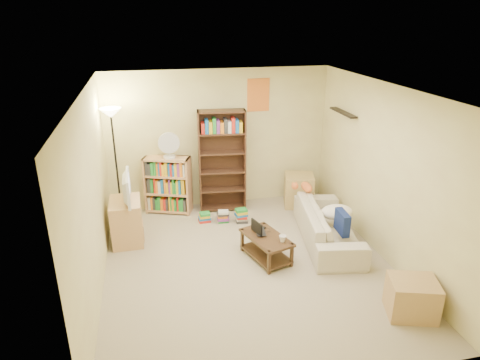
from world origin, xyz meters
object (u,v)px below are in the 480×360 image
(coffee_table, at_px, (266,245))
(mug, at_px, (283,239))
(tv_stand, at_px, (127,221))
(tall_bookshelf, at_px, (222,159))
(short_bookshelf, at_px, (168,185))
(end_cabinet, at_px, (412,298))
(floor_lamp, at_px, (113,133))
(laptop, at_px, (263,231))
(tabby_cat, at_px, (304,187))
(side_table, at_px, (299,190))
(television, at_px, (123,188))
(desk_fan, at_px, (169,145))
(sofa, at_px, (328,225))

(coffee_table, relative_size, mug, 6.55)
(tv_stand, height_order, tall_bookshelf, tall_bookshelf)
(tall_bookshelf, bearing_deg, coffee_table, -74.91)
(short_bookshelf, height_order, end_cabinet, short_bookshelf)
(tv_stand, height_order, floor_lamp, floor_lamp)
(laptop, distance_m, mug, 0.39)
(tabby_cat, relative_size, side_table, 0.74)
(tall_bookshelf, xyz_separation_m, short_bookshelf, (-0.97, 0.11, -0.46))
(television, distance_m, floor_lamp, 0.95)
(tv_stand, distance_m, desk_fan, 1.51)
(desk_fan, xyz_separation_m, floor_lamp, (-0.88, -0.26, 0.33))
(short_bookshelf, bearing_deg, tv_stand, -106.69)
(mug, height_order, tall_bookshelf, tall_bookshelf)
(sofa, relative_size, coffee_table, 2.17)
(coffee_table, xyz_separation_m, mug, (0.18, -0.19, 0.19))
(tabby_cat, height_order, side_table, tabby_cat)
(tabby_cat, xyz_separation_m, tall_bookshelf, (-1.28, 0.76, 0.34))
(laptop, distance_m, desk_fan, 2.30)
(sofa, bearing_deg, mug, 127.90)
(television, bearing_deg, desk_fan, -41.19)
(mug, distance_m, desk_fan, 2.65)
(tabby_cat, distance_m, desk_fan, 2.42)
(tall_bookshelf, xyz_separation_m, floor_lamp, (-1.79, -0.19, 0.62))
(television, bearing_deg, laptop, -113.82)
(mug, bearing_deg, laptop, 119.33)
(tabby_cat, relative_size, floor_lamp, 0.22)
(laptop, height_order, side_table, side_table)
(tabby_cat, xyz_separation_m, floor_lamp, (-3.07, 0.57, 0.97))
(tv_stand, height_order, end_cabinet, tv_stand)
(coffee_table, height_order, end_cabinet, end_cabinet)
(sofa, distance_m, side_table, 1.39)
(laptop, bearing_deg, tabby_cat, -41.18)
(mug, distance_m, tv_stand, 2.47)
(sofa, xyz_separation_m, short_bookshelf, (-2.36, 1.64, 0.24))
(tall_bookshelf, distance_m, short_bookshelf, 1.08)
(desk_fan, bearing_deg, tabby_cat, -20.79)
(mug, bearing_deg, floor_lamp, 141.38)
(tv_stand, bearing_deg, end_cabinet, -38.38)
(tv_stand, xyz_separation_m, end_cabinet, (3.34, -2.56, -0.12))
(desk_fan, bearing_deg, mug, -56.09)
(television, distance_m, end_cabinet, 4.26)
(side_table, bearing_deg, laptop, -125.89)
(television, bearing_deg, tv_stand, -0.00)
(short_bookshelf, bearing_deg, television, -106.69)
(sofa, xyz_separation_m, coffee_table, (-1.09, -0.29, -0.05))
(tabby_cat, bearing_deg, coffee_table, -132.45)
(tv_stand, bearing_deg, desk_fan, 48.81)
(mug, xyz_separation_m, floor_lamp, (-2.28, 1.82, 1.18))
(side_table, bearing_deg, end_cabinet, -85.85)
(desk_fan, bearing_deg, tall_bookshelf, -4.21)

